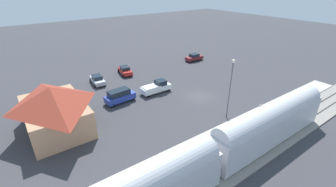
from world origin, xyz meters
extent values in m
plane|color=#38383D|center=(0.00, 0.00, 0.00)|extent=(200.00, 200.00, 0.00)
cube|color=gray|center=(-14.00, 0.00, 0.09)|extent=(4.80, 70.00, 0.18)
cube|color=#59544C|center=(-14.72, 0.00, 0.24)|extent=(0.10, 70.00, 0.12)
cube|color=#59544C|center=(-13.28, 0.00, 0.24)|extent=(0.10, 70.00, 0.12)
cube|color=#B7B2A8|center=(-10.00, 0.00, 0.15)|extent=(3.20, 46.00, 0.30)
cube|color=silver|center=(-14.00, 1.69, 2.15)|extent=(2.90, 18.45, 3.70)
cube|color=#19389E|center=(-12.54, 1.69, 1.85)|extent=(0.04, 16.97, 0.36)
cylinder|color=silver|center=(-14.00, 1.69, 3.90)|extent=(2.75, 17.71, 2.76)
cube|color=tan|center=(4.00, 22.00, 1.90)|extent=(10.51, 7.04, 3.80)
pyramid|color=maroon|center=(4.00, 22.00, 4.97)|extent=(11.31, 7.84, 2.32)
cube|color=#4C3323|center=(4.00, 18.45, 1.05)|extent=(1.10, 0.08, 2.10)
cylinder|color=#23284C|center=(-9.83, -2.71, 0.72)|extent=(0.22, 0.22, 0.85)
cylinder|color=silver|center=(-9.83, -2.71, 1.46)|extent=(0.36, 0.36, 0.62)
sphere|color=tan|center=(-9.83, -2.71, 1.89)|extent=(0.24, 0.24, 0.24)
cube|color=#283D9E|center=(6.13, 11.95, 0.84)|extent=(2.29, 5.02, 1.00)
cube|color=#19232D|center=(6.12, 12.10, 1.78)|extent=(1.96, 3.54, 0.88)
cylinder|color=black|center=(7.12, 10.11, 0.34)|extent=(0.22, 0.68, 0.68)
cylinder|color=black|center=(5.41, 9.99, 0.34)|extent=(0.22, 0.68, 0.68)
cylinder|color=black|center=(6.86, 13.90, 0.34)|extent=(0.22, 0.68, 0.68)
cylinder|color=black|center=(5.14, 13.78, 0.34)|extent=(0.22, 0.68, 0.68)
cube|color=red|center=(17.10, 5.68, 0.72)|extent=(4.71, 2.46, 0.76)
cube|color=#19232D|center=(17.10, 5.68, 1.42)|extent=(2.37, 1.91, 0.64)
cylinder|color=black|center=(18.90, 6.23, 0.34)|extent=(0.22, 0.68, 0.68)
cylinder|color=black|center=(18.67, 4.65, 0.34)|extent=(0.22, 0.68, 0.68)
cylinder|color=black|center=(15.53, 6.71, 0.34)|extent=(0.22, 0.68, 0.68)
cylinder|color=black|center=(15.31, 5.12, 0.34)|extent=(0.22, 0.68, 0.68)
cube|color=silver|center=(15.55, 12.27, 0.72)|extent=(4.63, 2.18, 0.76)
cube|color=#19232D|center=(15.55, 12.27, 1.42)|extent=(2.28, 1.78, 0.64)
cylinder|color=black|center=(13.79, 11.60, 0.34)|extent=(0.22, 0.68, 0.68)
cylinder|color=black|center=(13.92, 13.19, 0.34)|extent=(0.22, 0.68, 0.68)
cylinder|color=black|center=(17.18, 11.34, 0.34)|extent=(0.22, 0.68, 0.68)
cylinder|color=black|center=(17.31, 12.94, 0.34)|extent=(0.22, 0.68, 0.68)
cube|color=white|center=(5.72, 5.26, 0.84)|extent=(2.00, 5.41, 0.92)
cube|color=#19232D|center=(5.71, 4.23, 1.72)|extent=(1.74, 1.74, 0.84)
cylinder|color=black|center=(6.56, 3.10, 0.38)|extent=(0.22, 0.76, 0.76)
cylinder|color=black|center=(4.84, 3.11, 0.38)|extent=(0.22, 0.76, 0.76)
cylinder|color=black|center=(6.59, 7.40, 0.38)|extent=(0.22, 0.76, 0.76)
cylinder|color=black|center=(4.87, 7.41, 0.38)|extent=(0.22, 0.76, 0.76)
cube|color=white|center=(5.72, 6.20, 1.40)|extent=(1.88, 2.98, 0.20)
cube|color=maroon|center=(15.56, -12.47, 0.72)|extent=(1.93, 4.54, 0.76)
cube|color=#19232D|center=(15.56, -12.47, 1.42)|extent=(1.66, 2.19, 0.64)
cylinder|color=black|center=(16.33, -14.18, 0.34)|extent=(0.22, 0.68, 0.68)
cylinder|color=black|center=(14.73, -14.15, 0.34)|extent=(0.22, 0.68, 0.68)
cylinder|color=black|center=(16.40, -10.79, 0.34)|extent=(0.22, 0.68, 0.68)
cylinder|color=black|center=(14.80, -10.75, 0.34)|extent=(0.22, 0.68, 0.68)
cylinder|color=#515156|center=(-7.20, 1.33, 4.18)|extent=(0.16, 0.16, 8.36)
sphere|color=#EAE5C6|center=(-7.20, 1.33, 8.54)|extent=(0.44, 0.44, 0.44)
camera|label=1|loc=(-25.80, 25.25, 18.01)|focal=24.80mm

